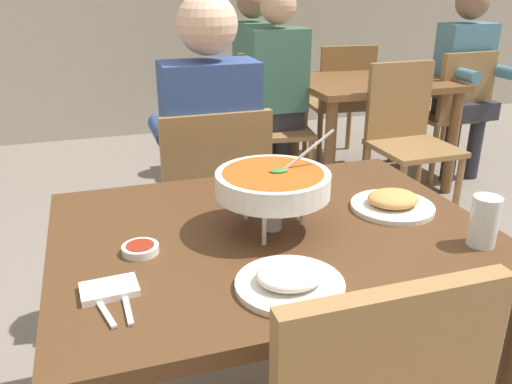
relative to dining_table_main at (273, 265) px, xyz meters
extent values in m
cube|color=#51331C|center=(0.00, 0.00, 0.09)|extent=(1.15, 0.88, 0.04)
cylinder|color=#51331C|center=(-0.52, 0.38, -0.27)|extent=(0.07, 0.07, 0.69)
cylinder|color=#51331C|center=(0.52, 0.38, -0.27)|extent=(0.07, 0.07, 0.69)
cube|color=olive|center=(0.00, 0.82, -0.18)|extent=(0.44, 0.44, 0.03)
cube|color=olive|center=(0.00, 0.62, 0.06)|extent=(0.42, 0.04, 0.45)
cylinder|color=olive|center=(0.19, 1.01, -0.41)|extent=(0.04, 0.04, 0.42)
cylinder|color=olive|center=(-0.19, 1.01, -0.41)|extent=(0.04, 0.04, 0.42)
cylinder|color=olive|center=(0.19, 0.63, -0.41)|extent=(0.04, 0.04, 0.42)
cylinder|color=olive|center=(-0.19, 0.63, -0.41)|extent=(0.04, 0.04, 0.42)
cylinder|color=#2D2D38|center=(0.10, 0.84, -0.39)|extent=(0.10, 0.10, 0.45)
cylinder|color=#2D2D38|center=(-0.10, 0.84, -0.39)|extent=(0.10, 0.10, 0.45)
cube|color=#2D2D38|center=(0.00, 0.80, -0.11)|extent=(0.32, 0.32, 0.12)
cube|color=#334C8C|center=(0.00, 0.72, 0.20)|extent=(0.36, 0.20, 0.50)
sphere|color=beige|center=(0.00, 0.72, 0.58)|extent=(0.22, 0.22, 0.22)
cylinder|color=#334C8C|center=(0.16, 0.92, 0.15)|extent=(0.08, 0.28, 0.08)
cylinder|color=#334C8C|center=(-0.16, 0.92, 0.15)|extent=(0.08, 0.28, 0.08)
cylinder|color=silver|center=(0.09, 0.01, 0.16)|extent=(0.01, 0.01, 0.10)
cylinder|color=silver|center=(-0.05, 0.08, 0.16)|extent=(0.01, 0.01, 0.10)
cylinder|color=silver|center=(-0.05, -0.07, 0.16)|extent=(0.01, 0.01, 0.10)
torus|color=silver|center=(0.00, 0.01, 0.21)|extent=(0.21, 0.21, 0.01)
cylinder|color=#B2B2B7|center=(0.00, 0.01, 0.13)|extent=(0.05, 0.05, 0.04)
cone|color=orange|center=(0.00, 0.01, 0.16)|extent=(0.02, 0.02, 0.04)
cylinder|color=white|center=(0.00, 0.01, 0.24)|extent=(0.30, 0.30, 0.06)
cylinder|color=#B75119|center=(0.00, 0.01, 0.27)|extent=(0.26, 0.26, 0.01)
ellipsoid|color=#388433|center=(0.02, 0.01, 0.27)|extent=(0.05, 0.03, 0.01)
cylinder|color=silver|center=(0.09, 0.03, 0.30)|extent=(0.18, 0.01, 0.13)
cylinder|color=white|center=(-0.06, -0.28, 0.12)|extent=(0.24, 0.24, 0.01)
ellipsoid|color=white|center=(-0.06, -0.28, 0.14)|extent=(0.15, 0.13, 0.04)
cylinder|color=white|center=(0.38, 0.02, 0.12)|extent=(0.24, 0.24, 0.01)
ellipsoid|color=tan|center=(0.38, 0.02, 0.14)|extent=(0.15, 0.13, 0.04)
cylinder|color=white|center=(-0.35, -0.02, 0.12)|extent=(0.09, 0.09, 0.02)
cylinder|color=maroon|center=(-0.35, -0.02, 0.13)|extent=(0.07, 0.07, 0.01)
cube|color=white|center=(-0.44, -0.18, 0.12)|extent=(0.13, 0.09, 0.02)
cube|color=silver|center=(-0.46, -0.23, 0.11)|extent=(0.05, 0.17, 0.01)
cube|color=silver|center=(-0.41, -0.23, 0.11)|extent=(0.02, 0.17, 0.01)
cylinder|color=silver|center=(0.47, -0.24, 0.18)|extent=(0.07, 0.07, 0.13)
cylinder|color=#4C331E|center=(0.47, -0.24, 0.16)|extent=(0.06, 0.06, 0.08)
cube|color=brown|center=(1.36, 1.91, 0.09)|extent=(1.00, 0.80, 0.04)
cylinder|color=brown|center=(0.92, 1.57, -0.27)|extent=(0.07, 0.07, 0.69)
cylinder|color=brown|center=(1.80, 1.57, -0.27)|extent=(0.07, 0.07, 0.69)
cylinder|color=brown|center=(0.92, 2.25, -0.27)|extent=(0.07, 0.07, 0.69)
cylinder|color=brown|center=(1.80, 2.25, -0.27)|extent=(0.07, 0.07, 0.69)
cube|color=olive|center=(0.69, 1.90, -0.18)|extent=(0.50, 0.50, 0.03)
cube|color=olive|center=(0.72, 2.10, 0.06)|extent=(0.42, 0.10, 0.45)
cylinder|color=olive|center=(0.48, 1.74, -0.41)|extent=(0.04, 0.04, 0.42)
cylinder|color=olive|center=(0.85, 1.69, -0.41)|extent=(0.04, 0.04, 0.42)
cylinder|color=olive|center=(0.53, 2.11, -0.41)|extent=(0.04, 0.04, 0.42)
cylinder|color=olive|center=(0.91, 2.06, -0.41)|extent=(0.04, 0.04, 0.42)
cube|color=olive|center=(1.98, 1.93, -0.18)|extent=(0.46, 0.46, 0.03)
cube|color=olive|center=(1.99, 1.73, 0.06)|extent=(0.42, 0.06, 0.45)
cylinder|color=olive|center=(2.16, 2.13, -0.41)|extent=(0.04, 0.04, 0.42)
cylinder|color=olive|center=(1.78, 2.11, -0.41)|extent=(0.04, 0.04, 0.42)
cylinder|color=olive|center=(2.18, 1.75, -0.41)|extent=(0.04, 0.04, 0.42)
cylinder|color=olive|center=(1.80, 1.73, -0.41)|extent=(0.04, 0.04, 0.42)
cube|color=olive|center=(0.68, 2.49, -0.18)|extent=(0.49, 0.49, 0.03)
cube|color=olive|center=(0.87, 2.51, 0.06)|extent=(0.09, 0.42, 0.45)
cylinder|color=olive|center=(0.47, 2.65, -0.41)|extent=(0.04, 0.04, 0.42)
cylinder|color=olive|center=(0.51, 2.28, -0.41)|extent=(0.04, 0.04, 0.42)
cylinder|color=olive|center=(0.84, 2.70, -0.41)|extent=(0.04, 0.04, 0.42)
cylinder|color=olive|center=(0.89, 2.32, -0.41)|extent=(0.04, 0.04, 0.42)
cube|color=olive|center=(1.33, 1.30, -0.18)|extent=(0.45, 0.45, 0.03)
cube|color=olive|center=(1.33, 1.50, 0.06)|extent=(0.42, 0.05, 0.45)
cylinder|color=olive|center=(1.15, 1.11, -0.41)|extent=(0.04, 0.04, 0.42)
cylinder|color=olive|center=(1.53, 1.12, -0.41)|extent=(0.04, 0.04, 0.42)
cylinder|color=olive|center=(1.14, 1.49, -0.41)|extent=(0.04, 0.04, 0.42)
cylinder|color=olive|center=(1.52, 1.50, -0.41)|extent=(0.04, 0.04, 0.42)
cube|color=olive|center=(1.41, 2.48, -0.18)|extent=(0.48, 0.48, 0.03)
cube|color=olive|center=(1.39, 2.28, 0.06)|extent=(0.42, 0.08, 0.45)
cylinder|color=olive|center=(1.62, 2.65, -0.41)|extent=(0.04, 0.04, 0.42)
cylinder|color=olive|center=(1.24, 2.69, -0.41)|extent=(0.04, 0.04, 0.42)
cylinder|color=olive|center=(1.58, 2.27, -0.41)|extent=(0.04, 0.04, 0.42)
cylinder|color=olive|center=(1.20, 2.31, -0.41)|extent=(0.04, 0.04, 0.42)
cylinder|color=#2D2D38|center=(0.80, 2.02, -0.39)|extent=(0.10, 0.10, 0.45)
cylinder|color=#2D2D38|center=(0.60, 2.02, -0.39)|extent=(0.10, 0.10, 0.45)
cube|color=#2D2D38|center=(0.70, 1.98, -0.11)|extent=(0.32, 0.32, 0.12)
cube|color=#3D6B56|center=(0.70, 1.90, 0.20)|extent=(0.36, 0.20, 0.50)
sphere|color=tan|center=(0.70, 1.90, 0.58)|extent=(0.22, 0.22, 0.22)
cylinder|color=#3D6B56|center=(0.86, 2.10, 0.15)|extent=(0.08, 0.28, 0.08)
cylinder|color=#3D6B56|center=(0.54, 2.10, 0.15)|extent=(0.08, 0.28, 0.08)
cylinder|color=#2D2D38|center=(1.95, 1.76, -0.39)|extent=(0.10, 0.10, 0.45)
cylinder|color=#2D2D38|center=(2.15, 1.76, -0.39)|extent=(0.10, 0.10, 0.45)
cube|color=#2D2D38|center=(2.05, 1.80, -0.11)|extent=(0.32, 0.32, 0.12)
cube|color=teal|center=(2.05, 1.88, 0.20)|extent=(0.36, 0.20, 0.50)
sphere|color=#846047|center=(2.05, 1.88, 0.58)|extent=(0.22, 0.22, 0.22)
cylinder|color=teal|center=(1.89, 1.68, 0.15)|extent=(0.08, 0.28, 0.08)
cylinder|color=teal|center=(2.21, 1.68, 0.15)|extent=(0.08, 0.28, 0.08)
cylinder|color=#2D2D38|center=(0.82, 2.32, -0.39)|extent=(0.10, 0.10, 0.45)
cylinder|color=#2D2D38|center=(0.82, 2.52, -0.39)|extent=(0.10, 0.10, 0.45)
cube|color=#2D2D38|center=(0.78, 2.42, -0.11)|extent=(0.32, 0.32, 0.12)
cube|color=#3D6B56|center=(0.70, 2.42, 0.20)|extent=(0.20, 0.36, 0.50)
sphere|color=#846047|center=(0.70, 2.42, 0.58)|extent=(0.22, 0.22, 0.22)
cylinder|color=#3D6B56|center=(0.90, 2.26, 0.15)|extent=(0.28, 0.08, 0.08)
cylinder|color=#3D6B56|center=(0.90, 2.58, 0.15)|extent=(0.28, 0.08, 0.08)
camera|label=1|loc=(-0.43, -1.19, 0.74)|focal=36.87mm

